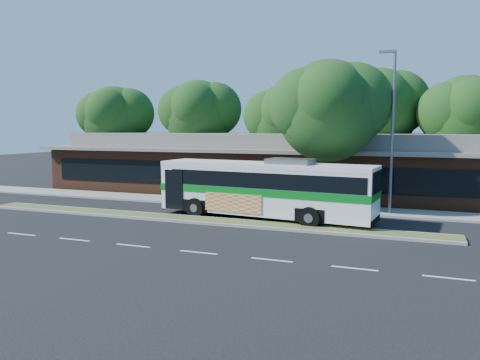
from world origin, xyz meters
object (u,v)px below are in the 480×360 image
Objects in this scene: sedan at (102,180)px; transit_bus at (265,185)px; lamp_post at (392,127)px; sidewalk_tree at (336,109)px.

transit_bus is at bearing -102.84° from sedan.
lamp_post is 3.33m from sidewalk_tree.
lamp_post is at bearing -6.22° from sidewalk_tree.
sedan is at bearing 170.03° from sidewalk_tree.
sedan is 19.95m from sidewalk_tree.
lamp_post is 1.87× the size of sedan.
sedan is (-15.95, 7.28, -1.12)m from transit_bus.
sidewalk_tree is (-3.14, 0.34, 1.07)m from lamp_post.
lamp_post is at bearing -87.74° from sedan.
sidewalk_tree is (3.01, 3.95, 4.15)m from transit_bus.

